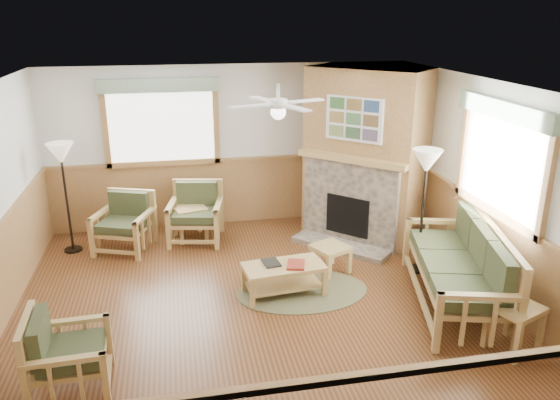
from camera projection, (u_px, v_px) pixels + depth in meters
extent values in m
cube|color=#593218|center=(259.00, 307.00, 6.80)|extent=(6.00, 6.00, 0.01)
cube|color=white|center=(256.00, 88.00, 5.92)|extent=(6.00, 6.00, 0.01)
cube|color=white|center=(230.00, 146.00, 9.14)|extent=(6.00, 0.02, 2.70)
cube|color=white|center=(329.00, 356.00, 3.58)|extent=(6.00, 0.02, 2.70)
cube|color=white|center=(492.00, 190.00, 6.91)|extent=(0.02, 6.00, 2.70)
cylinder|color=brown|center=(302.00, 291.00, 7.18)|extent=(1.80, 1.80, 0.01)
cube|color=maroon|center=(296.00, 264.00, 6.96)|extent=(0.29, 0.35, 0.03)
cube|color=black|center=(271.00, 262.00, 7.02)|extent=(0.24, 0.30, 0.03)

